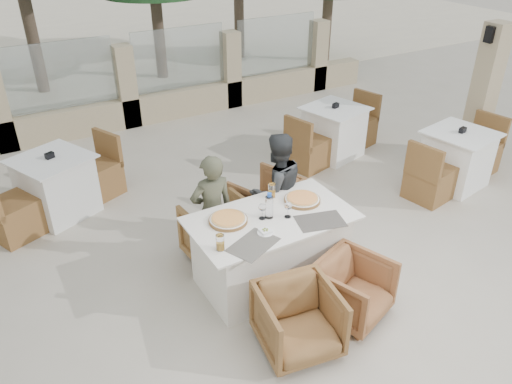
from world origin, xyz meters
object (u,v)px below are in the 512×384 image
armchair_far_left (222,233)px  pizza_left (228,219)px  olive_dish (265,231)px  bg_table_a (57,186)px  pizza_right (302,199)px  beer_glass_right (272,191)px  armchair_near_right (353,289)px  bg_table_c (456,159)px  beer_glass_left (220,242)px  diner_right (277,190)px  water_bottle (269,205)px  dining_table (271,249)px  wine_glass_near (288,209)px  bg_table_b (333,132)px  diner_left (212,211)px  armchair_far_right (266,202)px  wine_glass_centre (262,210)px  armchair_near_left (298,320)px

armchair_far_left → pizza_left: bearing=67.2°
armchair_far_left → olive_dish: bearing=90.1°
bg_table_a → pizza_right: bearing=-72.7°
beer_glass_right → armchair_near_right: 1.27m
bg_table_c → armchair_far_left: bearing=168.6°
beer_glass_left → bg_table_c: bearing=10.2°
diner_right → water_bottle: bearing=51.8°
beer_glass_left → diner_right: 1.34m
dining_table → pizza_right: (0.42, 0.10, 0.41)m
wine_glass_near → water_bottle: bearing=152.1°
beer_glass_right → olive_dish: (-0.39, -0.53, -0.05)m
wine_glass_near → diner_right: diner_right is taller
bg_table_b → diner_right: bearing=-157.1°
water_bottle → beer_glass_left: (-0.64, -0.23, -0.06)m
diner_left → diner_right: (0.78, -0.01, 0.03)m
olive_dish → armchair_near_right: bearing=-45.5°
wine_glass_near → beer_glass_left: 0.81m
pizza_right → diner_right: size_ratio=0.28×
olive_dish → diner_right: bearing=51.6°
dining_table → armchair_far_right: dining_table is taller
bg_table_c → wine_glass_near: bearing=-179.9°
wine_glass_centre → dining_table: bearing=-14.9°
armchair_near_right → bg_table_a: bg_table_a is taller
pizza_left → olive_dish: (0.21, -0.34, -0.00)m
bg_table_a → bg_table_c: size_ratio=1.00×
beer_glass_left → armchair_near_right: (1.06, -0.58, -0.55)m
bg_table_c → wine_glass_centre: bearing=177.7°
wine_glass_near → diner_right: bearing=66.6°
diner_right → diner_left: bearing=-0.8°
armchair_near_right → armchair_near_left: bearing=167.8°
water_bottle → olive_dish: bearing=-128.6°
dining_table → armchair_near_left: dining_table is taller
beer_glass_left → armchair_far_right: size_ratio=0.21×
armchair_near_right → beer_glass_left: bearing=131.4°
pizza_left → armchair_far_right: size_ratio=0.53×
armchair_far_left → diner_left: bearing=-10.2°
beer_glass_left → water_bottle: bearing=19.6°
wine_glass_near → olive_dish: 0.36m
beer_glass_right → diner_right: 0.36m
armchair_far_right → diner_right: 0.50m
pizza_left → diner_right: (0.81, 0.42, -0.13)m
bg_table_a → water_bottle: bearing=-80.6°
water_bottle → beer_glass_left: water_bottle is taller
pizza_right → bg_table_a: size_ratio=0.22×
armchair_near_right → bg_table_b: (1.98, 2.86, 0.09)m
pizza_right → beer_glass_right: size_ratio=2.43×
wine_glass_near → armchair_far_left: (-0.40, 0.64, -0.53)m
diner_left → wine_glass_near: bearing=130.2°
armchair_far_right → wine_glass_centre: bearing=35.9°
bg_table_b → armchair_near_right: bearing=-139.1°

